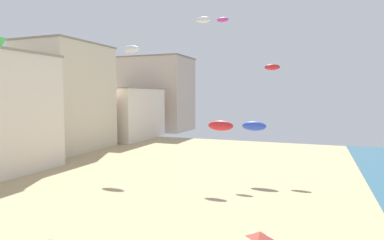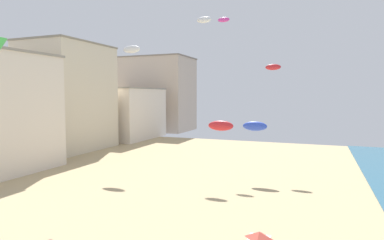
{
  "view_description": "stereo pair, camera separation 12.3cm",
  "coord_description": "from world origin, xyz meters",
  "px_view_note": "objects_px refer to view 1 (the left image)",
  "views": [
    {
      "loc": [
        13.56,
        -6.8,
        9.56
      ],
      "look_at": [
        5.52,
        14.09,
        7.84
      ],
      "focal_mm": 30.36,
      "sensor_mm": 36.0,
      "label": 1
    },
    {
      "loc": [
        13.68,
        -6.75,
        9.56
      ],
      "look_at": [
        5.52,
        14.09,
        7.84
      ],
      "focal_mm": 30.36,
      "sensor_mm": 36.0,
      "label": 2
    }
  ],
  "objects_px": {
    "kite_magenta_parafoil": "(223,20)",
    "kite_blue_parafoil": "(254,126)",
    "kite_red_parafoil": "(221,126)",
    "kite_white_parafoil_2": "(203,20)",
    "kite_red_parafoil_2": "(272,67)",
    "kite_white_parafoil": "(131,49)"
  },
  "relations": [
    {
      "from": "kite_red_parafoil",
      "to": "kite_red_parafoil_2",
      "type": "height_order",
      "value": "kite_red_parafoil_2"
    },
    {
      "from": "kite_red_parafoil_2",
      "to": "kite_white_parafoil",
      "type": "bearing_deg",
      "value": -167.28
    },
    {
      "from": "kite_white_parafoil",
      "to": "kite_white_parafoil_2",
      "type": "height_order",
      "value": "kite_white_parafoil_2"
    },
    {
      "from": "kite_magenta_parafoil",
      "to": "kite_red_parafoil_2",
      "type": "relative_size",
      "value": 0.86
    },
    {
      "from": "kite_magenta_parafoil",
      "to": "kite_blue_parafoil",
      "type": "bearing_deg",
      "value": -53.63
    },
    {
      "from": "kite_magenta_parafoil",
      "to": "kite_white_parafoil_2",
      "type": "height_order",
      "value": "kite_magenta_parafoil"
    },
    {
      "from": "kite_magenta_parafoil",
      "to": "kite_blue_parafoil",
      "type": "relative_size",
      "value": 0.62
    },
    {
      "from": "kite_magenta_parafoil",
      "to": "kite_red_parafoil_2",
      "type": "height_order",
      "value": "kite_magenta_parafoil"
    },
    {
      "from": "kite_white_parafoil",
      "to": "kite_red_parafoil_2",
      "type": "distance_m",
      "value": 19.36
    },
    {
      "from": "kite_red_parafoil",
      "to": "kite_white_parafoil_2",
      "type": "distance_m",
      "value": 25.88
    },
    {
      "from": "kite_blue_parafoil",
      "to": "kite_red_parafoil_2",
      "type": "distance_m",
      "value": 9.67
    },
    {
      "from": "kite_magenta_parafoil",
      "to": "kite_red_parafoil",
      "type": "bearing_deg",
      "value": -74.44
    },
    {
      "from": "kite_blue_parafoil",
      "to": "kite_red_parafoil",
      "type": "relative_size",
      "value": 1.5
    },
    {
      "from": "kite_magenta_parafoil",
      "to": "kite_blue_parafoil",
      "type": "height_order",
      "value": "kite_magenta_parafoil"
    },
    {
      "from": "kite_white_parafoil",
      "to": "kite_blue_parafoil",
      "type": "distance_m",
      "value": 20.31
    },
    {
      "from": "kite_magenta_parafoil",
      "to": "kite_white_parafoil",
      "type": "bearing_deg",
      "value": -150.86
    },
    {
      "from": "kite_magenta_parafoil",
      "to": "kite_white_parafoil",
      "type": "distance_m",
      "value": 13.74
    },
    {
      "from": "kite_magenta_parafoil",
      "to": "kite_red_parafoil_2",
      "type": "bearing_deg",
      "value": -16.08
    },
    {
      "from": "kite_white_parafoil",
      "to": "kite_red_parafoil",
      "type": "distance_m",
      "value": 26.11
    },
    {
      "from": "kite_blue_parafoil",
      "to": "kite_red_parafoil",
      "type": "xyz_separation_m",
      "value": [
        0.26,
        -14.89,
        1.37
      ]
    },
    {
      "from": "kite_white_parafoil",
      "to": "kite_white_parafoil_2",
      "type": "distance_m",
      "value": 10.84
    },
    {
      "from": "kite_magenta_parafoil",
      "to": "kite_red_parafoil_2",
      "type": "xyz_separation_m",
      "value": [
        7.34,
        -2.12,
        -7.11
      ]
    }
  ]
}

